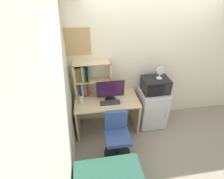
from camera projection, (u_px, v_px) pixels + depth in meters
The scene contains 13 objects.
wall_back at pixel (169, 61), 3.46m from camera, with size 6.40×0.04×2.60m, color silver.
wall_left at pixel (58, 132), 1.84m from camera, with size 0.04×4.40×2.60m, color silver.
desk at pixel (107, 109), 3.42m from camera, with size 1.24×0.65×0.73m.
hutch_bookshelf at pixel (87, 79), 3.25m from camera, with size 0.70×0.23×0.71m.
monitor at pixel (110, 90), 3.19m from camera, with size 0.53×0.22×0.41m.
keyboard at pixel (110, 103), 3.21m from camera, with size 0.38×0.14×0.02m, color #333338.
computer_mouse at pixel (124, 101), 3.26m from camera, with size 0.07×0.11×0.03m, color silver.
water_bottle at pixel (81, 99), 3.18m from camera, with size 0.08×0.08×0.18m.
mini_fridge at pixel (152, 107), 3.61m from camera, with size 0.54×0.55×0.83m.
microwave at pixel (155, 85), 3.31m from camera, with size 0.50×0.40×0.28m.
desk_fan at pixel (160, 72), 3.17m from camera, with size 0.15×0.11×0.24m.
desk_chair at pixel (117, 137), 2.96m from camera, with size 0.47×0.47×0.85m.
wall_corkboard at pixel (72, 42), 2.92m from camera, with size 0.62×0.02×0.47m, color tan.
Camera 1 is at (-1.25, -2.99, 2.67)m, focal length 27.35 mm.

